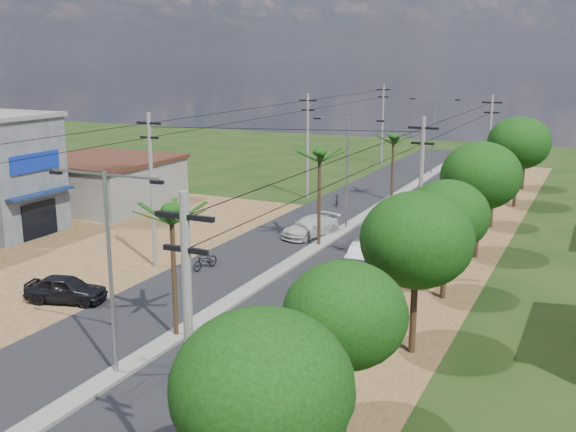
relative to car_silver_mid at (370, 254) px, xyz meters
name	(u,v)px	position (x,y,z in m)	size (l,w,h in m)	color
ground	(117,376)	(-4.29, -17.47, -0.79)	(160.00, 160.00, 0.00)	black
road	(285,268)	(-4.29, -2.47, -0.77)	(12.00, 110.00, 0.04)	black
median	(306,254)	(-4.29, 0.53, -0.70)	(1.00, 90.00, 0.18)	#605E56
dirt_lot_west	(2,268)	(-19.29, -9.47, -0.77)	(18.00, 46.00, 0.04)	#502E1B
dirt_shoulder_east	(430,289)	(4.21, -2.47, -0.77)	(5.00, 90.00, 0.03)	#502E1B
low_shed	(103,182)	(-25.29, 6.53, 1.18)	(10.40, 10.40, 3.95)	#605E56
tree_east_a	(262,388)	(5.21, -23.47, 3.70)	(4.40, 4.40, 6.37)	black
tree_east_b	(345,315)	(5.01, -17.47, 3.32)	(4.00, 4.00, 5.83)	black
tree_east_c	(417,240)	(5.41, -10.47, 4.08)	(4.60, 4.60, 6.83)	black
tree_east_d	(447,216)	(5.11, -3.47, 3.55)	(4.20, 4.20, 6.13)	black
tree_east_e	(481,176)	(5.31, 4.53, 4.30)	(4.80, 4.80, 7.14)	black
tree_east_f	(494,175)	(4.91, 12.53, 3.10)	(3.80, 3.80, 5.52)	black
tree_east_g	(519,143)	(5.51, 20.53, 4.45)	(5.00, 5.00, 7.38)	black
tree_east_h	(526,140)	(5.21, 28.53, 3.85)	(4.40, 4.40, 6.52)	black
palm_median_near	(172,215)	(-4.29, -13.47, 4.75)	(2.00, 2.00, 6.15)	black
palm_median_mid	(320,157)	(-4.29, 2.53, 5.11)	(2.00, 2.00, 6.55)	black
palm_median_far	(394,139)	(-4.29, 18.53, 4.47)	(2.00, 2.00, 5.85)	black
streetlight_near	(109,257)	(-4.29, -17.47, 4.00)	(5.10, 0.18, 8.00)	gray
streetlight_mid	(347,163)	(-4.29, 7.53, 4.00)	(5.10, 0.18, 8.00)	gray
streetlight_far	(433,129)	(-4.29, 32.53, 4.00)	(5.10, 0.18, 8.00)	gray
utility_pole_w_b	(152,187)	(-11.29, -5.47, 3.97)	(1.60, 0.24, 9.00)	#605E56
utility_pole_w_c	(308,143)	(-11.29, 16.53, 3.97)	(1.60, 0.24, 9.00)	#605E56
utility_pole_w_d	(382,122)	(-11.29, 37.53, 3.97)	(1.60, 0.24, 9.00)	#605E56
utility_pole_e_a	(190,361)	(3.21, -23.47, 3.97)	(1.60, 0.24, 9.00)	#605E56
utility_pole_e_b	(420,197)	(3.21, -1.47, 3.97)	(1.60, 0.24, 9.00)	#605E56
utility_pole_e_c	(489,147)	(3.21, 20.53, 3.97)	(1.60, 0.24, 9.00)	#605E56
car_silver_mid	(370,254)	(0.00, 0.00, 0.00)	(1.67, 4.78, 1.58)	gray
car_white_far	(311,227)	(-5.79, 4.66, -0.11)	(1.89, 4.64, 1.35)	#AAAAA6
car_parked_dark	(66,289)	(-11.79, -12.17, -0.10)	(1.63, 4.05, 1.38)	black
moto_rider_west_a	(205,261)	(-8.37, -4.65, -0.28)	(0.68, 1.95, 1.02)	black
moto_rider_west_b	(337,201)	(-7.66, 14.30, -0.28)	(0.47, 1.68, 1.01)	black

